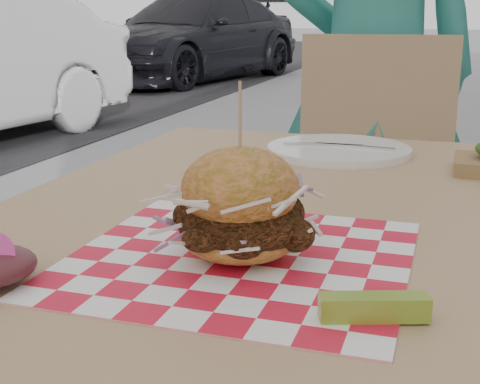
{
  "coord_description": "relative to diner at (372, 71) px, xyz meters",
  "views": [
    {
      "loc": [
        0.2,
        -0.99,
        1.01
      ],
      "look_at": [
        -0.01,
        -0.34,
        0.82
      ],
      "focal_mm": 50.0,
      "sensor_mm": 36.0,
      "label": 1
    }
  ],
  "objects": [
    {
      "name": "diner",
      "position": [
        0.0,
        0.0,
        0.0
      ],
      "size": [
        0.68,
        0.51,
        1.68
      ],
      "primitive_type": "imported",
      "rotation": [
        0.0,
        0.0,
        3.34
      ],
      "color": "teal",
      "rests_on": "ground"
    },
    {
      "name": "car_dark",
      "position": [
        -3.56,
        7.52,
        -0.21
      ],
      "size": [
        2.68,
        4.62,
        1.26
      ],
      "primitive_type": "imported",
      "rotation": [
        0.0,
        0.0,
        -0.22
      ],
      "color": "black",
      "rests_on": "ground"
    },
    {
      "name": "patio_table",
      "position": [
        0.04,
        -1.19,
        -0.17
      ],
      "size": [
        0.8,
        1.2,
        0.75
      ],
      "color": "tan",
      "rests_on": "ground"
    },
    {
      "name": "patio_chair",
      "position": [
        0.03,
        -0.25,
        -0.29
      ],
      "size": [
        0.45,
        0.46,
        0.95
      ],
      "rotation": [
        0.0,
        0.0,
        0.07
      ],
      "color": "tan",
      "rests_on": "ground"
    },
    {
      "name": "paper_liner",
      "position": [
        0.03,
        -1.36,
        -0.09
      ],
      "size": [
        0.36,
        0.36,
        0.0
      ],
      "primitive_type": "cube",
      "color": "red",
      "rests_on": "patio_table"
    },
    {
      "name": "sandwich",
      "position": [
        0.03,
        -1.36,
        -0.03
      ],
      "size": [
        0.17,
        0.17,
        0.19
      ],
      "color": "#CE793A",
      "rests_on": "paper_liner"
    },
    {
      "name": "pickle_spear",
      "position": [
        0.18,
        -1.47,
        -0.08
      ],
      "size": [
        0.1,
        0.05,
        0.02
      ],
      "primitive_type": "cube",
      "rotation": [
        0.0,
        0.0,
        0.33
      ],
      "color": "#8AA931",
      "rests_on": "paper_liner"
    },
    {
      "name": "place_setting",
      "position": [
        0.04,
        -0.78,
        -0.08
      ],
      "size": [
        0.27,
        0.27,
        0.02
      ],
      "color": "white",
      "rests_on": "patio_table"
    }
  ]
}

